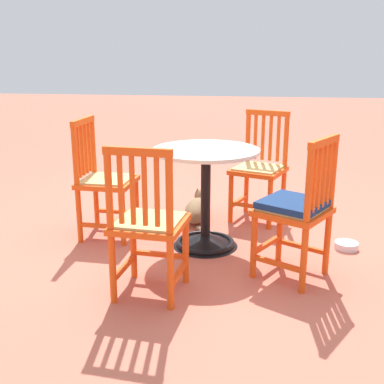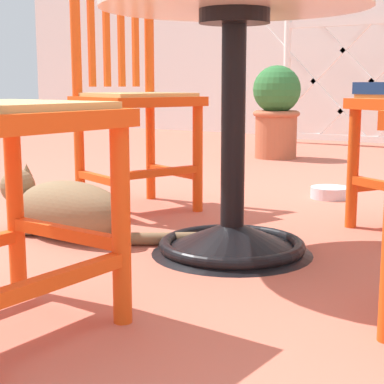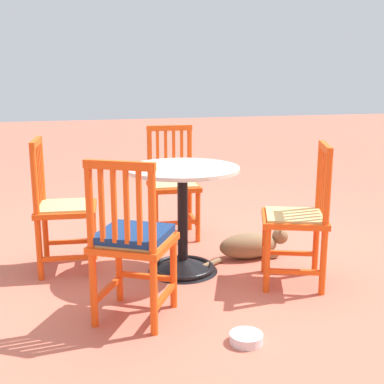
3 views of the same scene
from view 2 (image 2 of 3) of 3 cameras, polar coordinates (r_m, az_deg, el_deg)
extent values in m
plane|color=#BC604C|center=(1.87, 1.21, -5.62)|extent=(24.00, 24.00, 0.00)
cylinder|color=white|center=(5.43, 8.66, 9.99)|extent=(0.06, 0.06, 1.04)
cube|color=white|center=(5.34, 11.06, 9.92)|extent=(0.94, 0.02, 0.94)
cube|color=white|center=(5.18, 16.11, 9.73)|extent=(0.94, 0.02, 0.94)
cube|color=white|center=(5.34, 11.06, 9.92)|extent=(0.94, 0.02, 0.94)
cube|color=white|center=(5.18, 16.11, 9.73)|extent=(0.94, 0.02, 0.94)
cone|color=black|center=(1.86, 3.67, -4.12)|extent=(0.48, 0.48, 0.10)
torus|color=black|center=(1.86, 3.66, -4.87)|extent=(0.44, 0.44, 0.04)
cylinder|color=black|center=(1.81, 3.79, 5.84)|extent=(0.07, 0.07, 0.66)
cylinder|color=black|center=(1.81, 3.90, 15.74)|extent=(0.20, 0.20, 0.04)
cylinder|color=beige|center=(1.82, 3.91, 16.76)|extent=(0.76, 0.76, 0.02)
cylinder|color=#E04C14|center=(2.23, 14.52, 2.51)|extent=(0.04, 0.04, 0.45)
cylinder|color=#E04C14|center=(2.44, 0.52, 3.43)|extent=(0.04, 0.04, 0.45)
cylinder|color=#E04C14|center=(2.25, -6.41, 2.83)|extent=(0.04, 0.04, 0.45)
cylinder|color=#E04C14|center=(2.70, -3.88, 8.93)|extent=(0.04, 0.04, 0.91)
cylinder|color=#E04C14|center=(2.54, -10.43, 8.73)|extent=(0.04, 0.04, 0.91)
cube|color=#E04C14|center=(2.59, -1.76, 1.90)|extent=(0.33, 0.15, 0.03)
cube|color=#E04C14|center=(2.41, -8.41, 1.21)|extent=(0.33, 0.15, 0.03)
cube|color=#E04C14|center=(2.35, -2.80, 1.81)|extent=(0.15, 0.33, 0.03)
cube|color=#E04C14|center=(2.47, -5.07, 8.29)|extent=(0.51, 0.51, 0.04)
cube|color=tan|center=(2.47, -5.07, 8.80)|extent=(0.45, 0.45, 0.02)
cube|color=#E04C14|center=(2.67, -5.20, 13.73)|extent=(0.03, 0.03, 0.39)
cube|color=#E04C14|center=(2.64, -6.49, 13.75)|extent=(0.03, 0.03, 0.39)
cube|color=#E04C14|center=(2.60, -7.83, 13.78)|extent=(0.03, 0.03, 0.39)
cube|color=#E04C14|center=(2.57, -9.19, 13.79)|extent=(0.03, 0.03, 0.39)
cylinder|color=#E04C14|center=(1.54, -15.90, -0.75)|extent=(0.04, 0.04, 0.45)
cylinder|color=#E04C14|center=(1.29, -6.52, -2.42)|extent=(0.04, 0.04, 0.45)
cube|color=#E04C14|center=(1.20, -11.97, -7.76)|extent=(0.05, 0.34, 0.03)
cube|color=#E04C14|center=(1.42, -11.54, -3.69)|extent=(0.34, 0.05, 0.03)
ellipsoid|color=brown|center=(2.06, -11.01, -1.63)|extent=(0.44, 0.21, 0.19)
ellipsoid|color=silver|center=(2.13, -12.92, -1.58)|extent=(0.18, 0.15, 0.14)
sphere|color=brown|center=(2.23, -15.64, 0.50)|extent=(0.12, 0.12, 0.12)
ellipsoid|color=silver|center=(2.26, -16.33, 0.30)|extent=(0.04, 0.05, 0.04)
cone|color=brown|center=(2.19, -16.14, 1.75)|extent=(0.04, 0.04, 0.04)
cone|color=brown|center=(2.23, -14.89, 1.95)|extent=(0.04, 0.04, 0.04)
ellipsoid|color=brown|center=(2.15, -15.12, -3.10)|extent=(0.12, 0.06, 0.05)
ellipsoid|color=brown|center=(2.23, -12.99, -2.60)|extent=(0.12, 0.06, 0.05)
cylinder|color=brown|center=(1.95, -2.34, -4.28)|extent=(0.20, 0.16, 0.04)
cylinder|color=#B25B3D|center=(4.27, 7.68, 5.24)|extent=(0.28, 0.28, 0.32)
torus|color=#B25B3D|center=(4.26, 7.72, 7.12)|extent=(0.32, 0.32, 0.04)
sphere|color=#2D6B33|center=(4.26, 7.77, 9.27)|extent=(0.32, 0.32, 0.32)
cylinder|color=silver|center=(2.81, 12.50, -0.05)|extent=(0.17, 0.17, 0.05)
camera|label=1|loc=(3.27, 87.85, 16.58)|focal=45.87mm
camera|label=3|loc=(4.89, 33.11, 18.16)|focal=48.13mm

